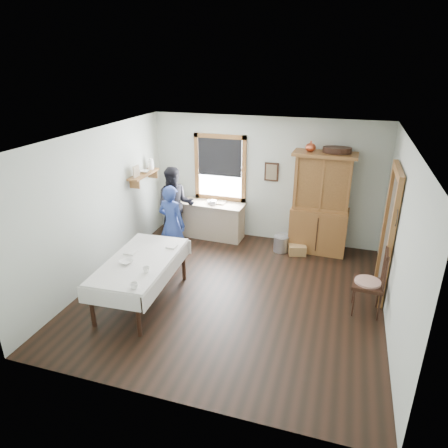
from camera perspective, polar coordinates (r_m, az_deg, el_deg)
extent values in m
cube|color=black|center=(7.06, 1.14, -9.81)|extent=(5.00, 5.00, 0.01)
cube|color=white|center=(6.06, 1.34, 12.20)|extent=(5.00, 5.00, 0.01)
cube|color=#B5BDAF|center=(8.74, 5.81, 6.28)|extent=(5.00, 0.01, 2.70)
cube|color=#B5BDAF|center=(4.37, -8.09, -11.58)|extent=(5.00, 0.01, 2.70)
cube|color=#B5BDAF|center=(7.48, -17.52, 2.48)|extent=(0.01, 5.00, 2.70)
cube|color=#B5BDAF|center=(6.29, 23.70, -2.23)|extent=(0.01, 5.00, 2.70)
cube|color=white|center=(8.92, -0.52, 8.05)|extent=(1.00, 0.02, 1.30)
cube|color=olive|center=(8.75, -0.59, 12.42)|extent=(1.18, 0.06, 0.09)
cube|color=olive|center=(9.09, -0.55, 3.77)|extent=(1.18, 0.06, 0.09)
cube|color=olive|center=(9.07, -3.88, 8.25)|extent=(0.09, 0.06, 1.48)
cube|color=olive|center=(8.75, 2.86, 7.74)|extent=(0.09, 0.06, 1.48)
cube|color=black|center=(8.82, -0.62, 9.48)|extent=(0.98, 0.03, 0.82)
cube|color=#473E33|center=(7.18, 22.53, -1.65)|extent=(0.03, 0.90, 2.10)
cube|color=olive|center=(6.71, 22.55, -3.33)|extent=(0.08, 0.12, 2.10)
cube|color=olive|center=(7.65, 22.06, -0.12)|extent=(0.08, 0.12, 2.10)
cube|color=olive|center=(6.83, 23.66, 6.91)|extent=(0.08, 1.14, 0.12)
cube|color=olive|center=(8.57, -11.40, 7.00)|extent=(0.24, 1.00, 0.04)
cube|color=olive|center=(8.26, -12.64, 5.59)|extent=(0.22, 0.03, 0.18)
cube|color=olive|center=(8.93, -10.15, 7.06)|extent=(0.22, 0.03, 0.18)
cube|color=tan|center=(8.28, -12.44, 7.31)|extent=(0.03, 0.22, 0.24)
cylinder|color=white|center=(8.83, -10.40, 8.41)|extent=(0.12, 0.12, 0.22)
cube|color=black|center=(8.62, 6.79, 7.39)|extent=(0.30, 0.04, 0.40)
torus|color=black|center=(6.43, 23.54, 1.89)|extent=(0.01, 0.27, 0.27)
cube|color=tan|center=(9.02, -1.62, 0.54)|extent=(1.44, 0.60, 0.81)
cube|color=olive|center=(8.36, 13.63, 2.83)|extent=(1.25, 0.63, 2.10)
cube|color=silver|center=(6.81, -11.65, -7.88)|extent=(1.12, 2.00, 0.78)
cube|color=black|center=(6.71, 19.96, -7.69)|extent=(0.55, 0.55, 1.12)
cube|color=#A2A4AB|center=(8.52, 8.15, -2.80)|extent=(0.34, 0.34, 0.34)
cube|color=#A8844C|center=(8.45, 10.40, -3.65)|extent=(0.40, 0.33, 0.21)
imported|color=navy|center=(7.87, -7.44, -0.44)|extent=(0.59, 0.45, 1.47)
imported|color=black|center=(8.70, -6.96, 2.22)|extent=(0.93, 0.83, 1.57)
imported|color=white|center=(5.83, -12.71, -8.60)|extent=(0.13, 0.13, 0.09)
imported|color=white|center=(6.20, -11.07, -6.41)|extent=(0.11, 0.11, 0.10)
imported|color=white|center=(6.53, -13.80, -5.26)|extent=(0.29, 0.29, 0.06)
imported|color=#72654C|center=(8.92, -1.04, 3.15)|extent=(0.18, 0.24, 0.02)
imported|color=white|center=(8.87, -1.85, 3.17)|extent=(0.26, 0.26, 0.06)
imported|color=white|center=(8.60, -11.27, 7.39)|extent=(0.22, 0.22, 0.05)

